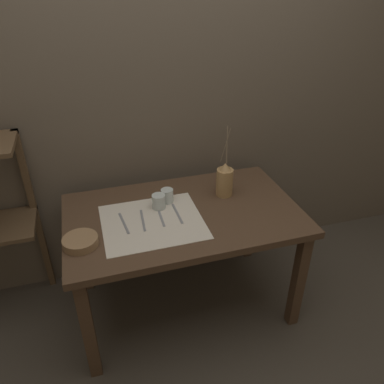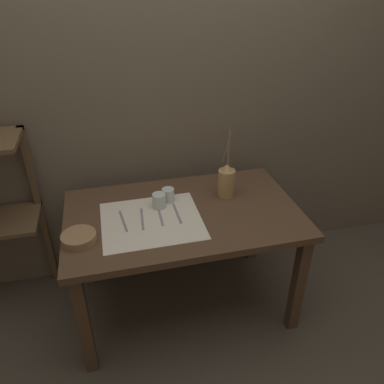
{
  "view_description": "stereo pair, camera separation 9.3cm",
  "coord_description": "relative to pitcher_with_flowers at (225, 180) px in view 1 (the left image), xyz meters",
  "views": [
    {
      "loc": [
        -0.45,
        -1.66,
        1.85
      ],
      "look_at": [
        0.05,
        0.0,
        0.82
      ],
      "focal_mm": 35.0,
      "sensor_mm": 36.0,
      "label": 1
    },
    {
      "loc": [
        -0.36,
        -1.68,
        1.85
      ],
      "look_at": [
        0.05,
        0.0,
        0.82
      ],
      "focal_mm": 35.0,
      "sensor_mm": 36.0,
      "label": 2
    }
  ],
  "objects": [
    {
      "name": "ground_plane",
      "position": [
        -0.28,
        -0.11,
        -0.8
      ],
      "size": [
        12.0,
        12.0,
        0.0
      ],
      "primitive_type": "plane",
      "color": "#473F35"
    },
    {
      "name": "stone_wall_back",
      "position": [
        -0.28,
        0.39,
        0.4
      ],
      "size": [
        7.0,
        0.06,
        2.4
      ],
      "color": "brown",
      "rests_on": "ground_plane"
    },
    {
      "name": "wooden_table",
      "position": [
        -0.28,
        -0.11,
        -0.18
      ],
      "size": [
        1.29,
        0.78,
        0.7
      ],
      "color": "#4C3523",
      "rests_on": "ground_plane"
    },
    {
      "name": "linen_cloth",
      "position": [
        -0.47,
        -0.15,
        -0.1
      ],
      "size": [
        0.53,
        0.47,
        0.0
      ],
      "color": "beige",
      "rests_on": "wooden_table"
    },
    {
      "name": "pitcher_with_flowers",
      "position": [
        0.0,
        0.0,
        0.0
      ],
      "size": [
        0.1,
        0.1,
        0.42
      ],
      "color": "#A87F4C",
      "rests_on": "wooden_table"
    },
    {
      "name": "wooden_bowl",
      "position": [
        -0.84,
        -0.24,
        -0.08
      ],
      "size": [
        0.17,
        0.17,
        0.04
      ],
      "color": "#8E6B47",
      "rests_on": "wooden_table"
    },
    {
      "name": "glass_tumbler_near",
      "position": [
        -0.4,
        -0.03,
        -0.05
      ],
      "size": [
        0.07,
        0.07,
        0.08
      ],
      "color": "silver",
      "rests_on": "wooden_table"
    },
    {
      "name": "glass_tumbler_far",
      "position": [
        -0.34,
        0.02,
        -0.05
      ],
      "size": [
        0.07,
        0.07,
        0.08
      ],
      "color": "silver",
      "rests_on": "wooden_table"
    },
    {
      "name": "knife_center",
      "position": [
        -0.61,
        -0.13,
        -0.09
      ],
      "size": [
        0.03,
        0.2,
        0.0
      ],
      "color": "gray",
      "rests_on": "wooden_table"
    },
    {
      "name": "fork_inner",
      "position": [
        -0.51,
        -0.13,
        -0.09
      ],
      "size": [
        0.03,
        0.2,
        0.0
      ],
      "color": "gray",
      "rests_on": "wooden_table"
    },
    {
      "name": "spoon_inner",
      "position": [
        -0.41,
        -0.06,
        -0.09
      ],
      "size": [
        0.02,
        0.21,
        0.02
      ],
      "color": "gray",
      "rests_on": "wooden_table"
    },
    {
      "name": "fork_outer",
      "position": [
        -0.32,
        -0.12,
        -0.09
      ],
      "size": [
        0.01,
        0.2,
        0.0
      ],
      "color": "gray",
      "rests_on": "wooden_table"
    }
  ]
}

